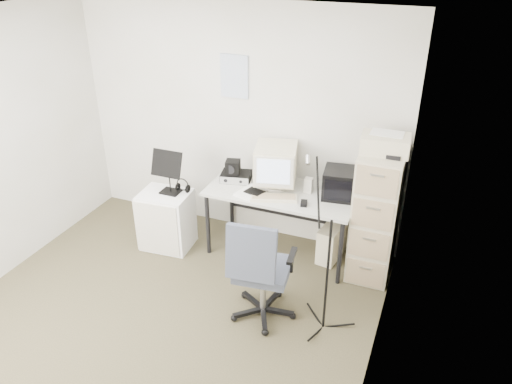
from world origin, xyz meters
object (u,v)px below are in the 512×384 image
at_px(filing_cabinet, 376,214).
at_px(desk, 281,222).
at_px(side_cart, 167,220).
at_px(office_chair, 263,267).

bearing_deg(filing_cabinet, desk, -178.19).
height_order(filing_cabinet, side_cart, filing_cabinet).
height_order(desk, side_cart, desk).
height_order(filing_cabinet, desk, filing_cabinet).
xyz_separation_m(desk, side_cart, (-1.18, -0.33, -0.05)).
distance_m(filing_cabinet, desk, 0.99).
height_order(office_chair, side_cart, office_chair).
bearing_deg(office_chair, side_cart, 147.63).
bearing_deg(side_cart, office_chair, -30.40).
distance_m(filing_cabinet, side_cart, 2.18).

